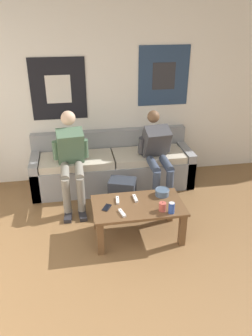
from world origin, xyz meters
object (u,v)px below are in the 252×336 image
Objects in this scene: ceramic_bowl at (162,192)px; game_controller_near_left at (118,200)px; backpack at (122,195)px; game_controller_near_right at (135,198)px; person_seated_adult at (71,156)px; game_controller_far_center at (122,213)px; cell_phone at (107,207)px; couch at (113,167)px; drink_can_blue at (172,208)px; pillar_candle at (162,207)px; coffee_table at (138,210)px; person_seated_teen at (157,152)px.

ceramic_bowl is 1.14× the size of game_controller_near_left.
game_controller_near_right is at bearing -80.82° from backpack.
game_controller_far_center is at bearing -65.19° from person_seated_adult.
ceramic_bowl is 0.69m from cell_phone.
person_seated_adult is 8.15× the size of game_controller_near_left.
cell_phone is at bearing -100.29° from couch.
game_controller_near_right is 0.33m from game_controller_far_center.
ceramic_bowl is 1.11× the size of cell_phone.
game_controller_near_left is (-0.53, -0.04, -0.03)m from ceramic_bowl.
ceramic_bowl reaches higher than backpack.
backpack is at bearing 99.18° from game_controller_near_right.
backpack is 0.94m from drink_can_blue.
game_controller_near_right is at bearing -173.80° from ceramic_bowl.
pillar_candle reaches higher than game_controller_near_right.
couch is 1.44m from game_controller_far_center.
cell_phone reaches higher than coffee_table.
backpack is at bearing 80.89° from game_controller_far_center.
person_seated_adult is at bearing 120.86° from game_controller_near_left.
game_controller_near_left is (-0.53, 0.33, -0.05)m from drink_can_blue.
game_controller_near_left is at bearing 92.24° from game_controller_far_center.
game_controller_near_right is at bearing -119.34° from person_seated_teen.
ceramic_bowl is (-0.14, -0.79, -0.15)m from person_seated_teen.
drink_can_blue is at bearing -31.70° from game_controller_near_left.
backpack is 0.86m from pillar_candle.
drink_can_blue is at bearing -63.51° from backpack.
game_controller_far_center is (-0.12, -0.74, 0.24)m from backpack.
game_controller_far_center reaches higher than coffee_table.
game_controller_near_left is (-0.45, 0.27, -0.04)m from pillar_candle.
ceramic_bowl is 0.33m from game_controller_near_right.
coffee_table is at bearing -81.58° from backpack.
coffee_table is 0.26m from game_controller_near_left.
person_seated_adult is 0.97m from game_controller_near_left.
ceramic_bowl reaches higher than coffee_table.
drink_can_blue is (0.08, -0.06, 0.01)m from pillar_candle.
ceramic_bowl is 1.53× the size of pillar_candle.
person_seated_adult reaches higher than game_controller_near_left.
couch is 1.22m from ceramic_bowl.
coffee_table is 9.27× the size of pillar_candle.
couch is 1.57m from drink_can_blue.
game_controller_near_left is 0.97× the size of cell_phone.
coffee_table is at bearing -115.79° from person_seated_teen.
couch is 15.21× the size of cell_phone.
couch is at bearing 86.52° from game_controller_far_center.
person_seated_teen is 10.27× the size of pillar_candle.
person_seated_adult is at bearing -149.11° from couch.
couch is 0.69m from backpack.
person_seated_adult reaches higher than backpack.
person_seated_teen is at bearing 51.19° from game_controller_near_left.
couch is 0.78m from person_seated_adult.
game_controller_far_center is at bearing -44.10° from cell_phone.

